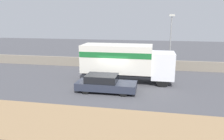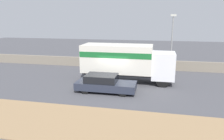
# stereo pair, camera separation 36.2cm
# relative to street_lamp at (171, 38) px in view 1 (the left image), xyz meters

# --- Properties ---
(ground_plane) EXTENTS (80.00, 80.00, 0.00)m
(ground_plane) POSITION_rel_street_lamp_xyz_m (-4.89, -7.38, -3.46)
(ground_plane) COLOR #47474C
(dirt_shoulder_foreground) EXTENTS (60.00, 4.42, 0.04)m
(dirt_shoulder_foreground) POSITION_rel_street_lamp_xyz_m (-4.89, -13.14, -3.44)
(dirt_shoulder_foreground) COLOR #937551
(dirt_shoulder_foreground) RESTS_ON ground_plane
(stone_wall_backdrop) EXTENTS (60.00, 0.35, 1.04)m
(stone_wall_backdrop) POSITION_rel_street_lamp_xyz_m (-4.89, 0.52, -2.94)
(stone_wall_backdrop) COLOR gray
(stone_wall_backdrop) RESTS_ON ground_plane
(street_lamp) EXTENTS (0.56, 0.28, 5.85)m
(street_lamp) POSITION_rel_street_lamp_xyz_m (0.00, 0.00, 0.00)
(street_lamp) COLOR gray
(street_lamp) RESTS_ON ground_plane
(box_truck) EXTENTS (7.87, 2.52, 3.25)m
(box_truck) POSITION_rel_street_lamp_xyz_m (-4.11, -4.82, -1.51)
(box_truck) COLOR silver
(box_truck) RESTS_ON ground_plane
(car_hatchback) EXTENTS (4.53, 1.81, 1.32)m
(car_hatchback) POSITION_rel_street_lamp_xyz_m (-5.16, -7.81, -2.80)
(car_hatchback) COLOR #282D3D
(car_hatchback) RESTS_ON ground_plane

